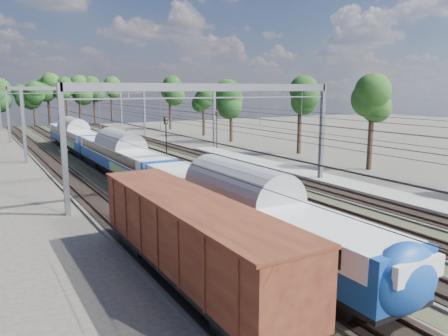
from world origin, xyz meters
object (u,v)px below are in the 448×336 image
signal_near (166,139)px  signal_far (217,125)px  worker (127,136)px  emu_train (121,152)px  freight_boxcar (189,235)px

signal_near → signal_far: 19.16m
worker → signal_near: 30.69m
emu_train → signal_far: (17.69, 12.94, 0.86)m
emu_train → freight_boxcar: bearing=-100.5°
emu_train → worker: (9.77, 29.29, -1.69)m
worker → signal_far: 18.35m
freight_boxcar → signal_near: bearing=69.5°
freight_boxcar → worker: freight_boxcar is taller
freight_boxcar → signal_near: 25.26m
worker → signal_far: (7.93, -16.35, 2.55)m
emu_train → signal_near: size_ratio=11.16×
emu_train → signal_far: bearing=36.2°
emu_train → freight_boxcar: emu_train is taller
worker → freight_boxcar: bearing=156.9°
signal_near → emu_train: bearing=146.0°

